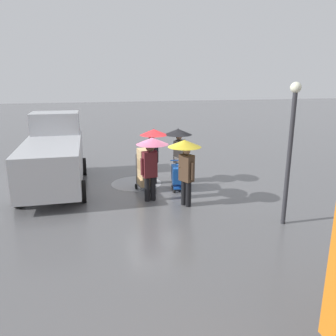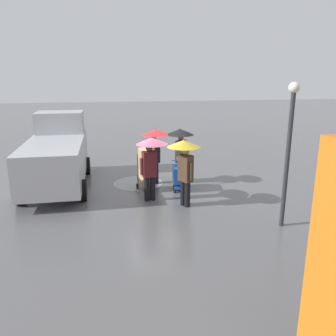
{
  "view_description": "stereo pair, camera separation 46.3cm",
  "coord_description": "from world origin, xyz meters",
  "px_view_note": "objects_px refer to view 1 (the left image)",
  "views": [
    {
      "loc": [
        2.41,
        11.5,
        3.98
      ],
      "look_at": [
        -0.07,
        0.96,
        1.05
      ],
      "focal_mm": 36.15,
      "sensor_mm": 36.0,
      "label": 1
    },
    {
      "loc": [
        1.95,
        11.59,
        3.98
      ],
      "look_at": [
        -0.07,
        0.96,
        1.05
      ],
      "focal_mm": 36.15,
      "sensor_mm": 36.0,
      "label": 2
    }
  ],
  "objects_px": {
    "shopping_cart_vendor": "(179,175)",
    "pedestrian_black_side": "(185,157)",
    "pedestrian_pink_side": "(178,143)",
    "pedestrian_white_side": "(151,154)",
    "street_lamp": "(291,140)",
    "cargo_van_parked_right": "(54,156)",
    "hand_dolly_boxes": "(145,168)",
    "pedestrian_far_side": "(153,144)"
  },
  "relations": [
    {
      "from": "pedestrian_pink_side",
      "to": "street_lamp",
      "type": "bearing_deg",
      "value": 113.77
    },
    {
      "from": "cargo_van_parked_right",
      "to": "pedestrian_pink_side",
      "type": "height_order",
      "value": "cargo_van_parked_right"
    },
    {
      "from": "shopping_cart_vendor",
      "to": "pedestrian_far_side",
      "type": "relative_size",
      "value": 0.47
    },
    {
      "from": "cargo_van_parked_right",
      "to": "shopping_cart_vendor",
      "type": "height_order",
      "value": "cargo_van_parked_right"
    },
    {
      "from": "pedestrian_pink_side",
      "to": "pedestrian_black_side",
      "type": "xyz_separation_m",
      "value": [
        0.39,
        2.32,
        0.0
      ]
    },
    {
      "from": "pedestrian_black_side",
      "to": "pedestrian_white_side",
      "type": "relative_size",
      "value": 1.0
    },
    {
      "from": "pedestrian_far_side",
      "to": "pedestrian_white_side",
      "type": "bearing_deg",
      "value": 77.65
    },
    {
      "from": "shopping_cart_vendor",
      "to": "pedestrian_black_side",
      "type": "xyz_separation_m",
      "value": [
        0.21,
        1.49,
        1.02
      ]
    },
    {
      "from": "cargo_van_parked_right",
      "to": "pedestrian_pink_side",
      "type": "relative_size",
      "value": 2.49
    },
    {
      "from": "pedestrian_pink_side",
      "to": "shopping_cart_vendor",
      "type": "bearing_deg",
      "value": 77.9
    },
    {
      "from": "shopping_cart_vendor",
      "to": "pedestrian_white_side",
      "type": "relative_size",
      "value": 0.47
    },
    {
      "from": "pedestrian_white_side",
      "to": "pedestrian_far_side",
      "type": "distance_m",
      "value": 1.81
    },
    {
      "from": "pedestrian_far_side",
      "to": "street_lamp",
      "type": "xyz_separation_m",
      "value": [
        -2.86,
        4.42,
        0.8
      ]
    },
    {
      "from": "hand_dolly_boxes",
      "to": "pedestrian_far_side",
      "type": "height_order",
      "value": "pedestrian_far_side"
    },
    {
      "from": "hand_dolly_boxes",
      "to": "pedestrian_pink_side",
      "type": "bearing_deg",
      "value": -155.06
    },
    {
      "from": "shopping_cart_vendor",
      "to": "pedestrian_white_side",
      "type": "height_order",
      "value": "pedestrian_white_side"
    },
    {
      "from": "pedestrian_white_side",
      "to": "street_lamp",
      "type": "bearing_deg",
      "value": 140.77
    },
    {
      "from": "pedestrian_pink_side",
      "to": "pedestrian_far_side",
      "type": "relative_size",
      "value": 1.0
    },
    {
      "from": "pedestrian_far_side",
      "to": "hand_dolly_boxes",
      "type": "bearing_deg",
      "value": 59.55
    },
    {
      "from": "pedestrian_pink_side",
      "to": "pedestrian_black_side",
      "type": "height_order",
      "value": "same"
    },
    {
      "from": "pedestrian_white_side",
      "to": "pedestrian_far_side",
      "type": "height_order",
      "value": "same"
    },
    {
      "from": "hand_dolly_boxes",
      "to": "pedestrian_white_side",
      "type": "height_order",
      "value": "pedestrian_white_side"
    },
    {
      "from": "pedestrian_pink_side",
      "to": "pedestrian_black_side",
      "type": "distance_m",
      "value": 2.35
    },
    {
      "from": "hand_dolly_boxes",
      "to": "pedestrian_pink_side",
      "type": "xyz_separation_m",
      "value": [
        -1.41,
        -0.66,
        0.74
      ]
    },
    {
      "from": "cargo_van_parked_right",
      "to": "pedestrian_white_side",
      "type": "bearing_deg",
      "value": 144.84
    },
    {
      "from": "hand_dolly_boxes",
      "to": "pedestrian_pink_side",
      "type": "relative_size",
      "value": 0.71
    },
    {
      "from": "shopping_cart_vendor",
      "to": "pedestrian_black_side",
      "type": "height_order",
      "value": "pedestrian_black_side"
    },
    {
      "from": "shopping_cart_vendor",
      "to": "pedestrian_black_side",
      "type": "distance_m",
      "value": 1.82
    },
    {
      "from": "pedestrian_pink_side",
      "to": "street_lamp",
      "type": "distance_m",
      "value": 4.78
    },
    {
      "from": "pedestrian_pink_side",
      "to": "street_lamp",
      "type": "relative_size",
      "value": 0.56
    },
    {
      "from": "hand_dolly_boxes",
      "to": "street_lamp",
      "type": "relative_size",
      "value": 0.4
    },
    {
      "from": "shopping_cart_vendor",
      "to": "street_lamp",
      "type": "xyz_separation_m",
      "value": [
        -2.08,
        3.49,
        1.8
      ]
    },
    {
      "from": "cargo_van_parked_right",
      "to": "pedestrian_black_side",
      "type": "distance_m",
      "value": 5.1
    },
    {
      "from": "pedestrian_black_side",
      "to": "pedestrian_white_side",
      "type": "bearing_deg",
      "value": -34.33
    },
    {
      "from": "hand_dolly_boxes",
      "to": "pedestrian_pink_side",
      "type": "height_order",
      "value": "pedestrian_pink_side"
    },
    {
      "from": "hand_dolly_boxes",
      "to": "pedestrian_white_side",
      "type": "xyz_separation_m",
      "value": [
        -0.06,
        1.01,
        0.74
      ]
    },
    {
      "from": "shopping_cart_vendor",
      "to": "pedestrian_white_side",
      "type": "bearing_deg",
      "value": 35.68
    },
    {
      "from": "cargo_van_parked_right",
      "to": "pedestrian_black_side",
      "type": "height_order",
      "value": "cargo_van_parked_right"
    },
    {
      "from": "pedestrian_pink_side",
      "to": "pedestrian_far_side",
      "type": "xyz_separation_m",
      "value": [
        0.96,
        -0.11,
        -0.01
      ]
    },
    {
      "from": "cargo_van_parked_right",
      "to": "hand_dolly_boxes",
      "type": "xyz_separation_m",
      "value": [
        -3.15,
        1.25,
        -0.33
      ]
    },
    {
      "from": "cargo_van_parked_right",
      "to": "pedestrian_pink_side",
      "type": "distance_m",
      "value": 4.61
    },
    {
      "from": "cargo_van_parked_right",
      "to": "street_lamp",
      "type": "distance_m",
      "value": 8.2
    }
  ]
}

